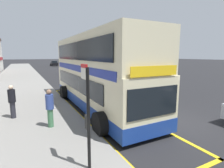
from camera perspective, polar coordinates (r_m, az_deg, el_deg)
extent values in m
plane|color=black|center=(38.45, -17.50, 4.04)|extent=(260.00, 260.00, 0.00)
cube|color=gray|center=(37.88, -27.99, 3.42)|extent=(6.00, 76.00, 0.14)
cube|color=beige|center=(11.04, -5.10, -0.64)|extent=(2.54, 10.73, 2.30)
cube|color=beige|center=(10.87, -5.26, 10.33)|extent=(2.52, 10.52, 1.90)
cube|color=navy|center=(11.21, -5.04, -4.92)|extent=(2.56, 10.75, 0.60)
cube|color=navy|center=(10.90, -5.19, 5.43)|extent=(2.57, 9.87, 0.36)
cube|color=black|center=(10.96, -12.19, 0.71)|extent=(0.04, 8.59, 0.90)
cube|color=black|center=(10.46, -11.95, 10.49)|extent=(0.04, 9.45, 1.00)
cube|color=black|center=(6.44, 13.49, -5.80)|extent=(2.24, 0.04, 1.10)
cube|color=yellow|center=(6.25, 13.88, 4.17)|extent=(2.03, 0.04, 0.36)
cylinder|color=black|center=(7.32, -3.33, -12.78)|extent=(0.56, 1.00, 1.00)
cylinder|color=black|center=(8.71, 13.48, -9.35)|extent=(0.56, 1.00, 1.00)
cylinder|color=black|center=(13.59, -15.15, -2.69)|extent=(0.56, 1.00, 1.00)
cylinder|color=black|center=(14.39, -4.50, -1.73)|extent=(0.56, 1.00, 1.00)
cube|color=gold|center=(10.57, -11.71, -8.77)|extent=(0.16, 13.78, 0.01)
cube|color=gold|center=(11.56, 1.58, -6.99)|extent=(0.16, 13.78, 0.01)
cube|color=gold|center=(17.30, -13.48, -1.75)|extent=(2.90, 0.16, 0.01)
cylinder|color=black|center=(4.78, -7.69, -11.66)|extent=(0.09, 0.09, 2.82)
cube|color=silver|center=(4.73, -9.06, 3.43)|extent=(0.05, 0.42, 0.30)
cube|color=red|center=(4.71, -9.13, 5.85)|extent=(0.05, 0.42, 0.10)
cube|color=black|center=(4.91, -8.07, -12.45)|extent=(0.06, 0.28, 0.40)
cube|color=#B2191E|center=(41.15, -32.66, 6.96)|extent=(0.08, 9.01, 0.56)
cube|color=maroon|center=(32.28, -10.84, 4.55)|extent=(1.76, 4.20, 0.72)
cube|color=black|center=(32.14, -10.82, 5.71)|extent=(1.52, 1.90, 0.60)
cylinder|color=black|center=(33.31, -13.01, 4.00)|extent=(0.22, 0.60, 0.60)
cylinder|color=black|center=(33.82, -9.93, 4.18)|extent=(0.22, 0.60, 0.60)
cylinder|color=black|center=(30.80, -11.79, 3.63)|extent=(0.22, 0.60, 0.60)
cylinder|color=black|center=(31.36, -8.50, 3.82)|extent=(0.22, 0.60, 0.60)
cube|color=black|center=(57.61, -18.35, 6.28)|extent=(1.76, 4.20, 0.72)
cube|color=black|center=(57.48, -18.37, 6.93)|extent=(1.52, 1.90, 0.60)
cylinder|color=black|center=(58.77, -19.44, 5.92)|extent=(0.22, 0.60, 0.60)
cylinder|color=black|center=(59.06, -17.64, 6.03)|extent=(0.22, 0.60, 0.60)
cylinder|color=black|center=(56.20, -19.06, 5.81)|extent=(0.22, 0.60, 0.60)
cylinder|color=black|center=(56.50, -17.18, 5.92)|extent=(0.22, 0.60, 0.60)
cube|color=maroon|center=(24.38, -5.23, 3.18)|extent=(1.76, 4.20, 0.72)
cube|color=black|center=(24.23, -5.16, 4.71)|extent=(1.52, 1.90, 0.60)
cylinder|color=black|center=(25.31, -8.29, 2.53)|extent=(0.22, 0.60, 0.60)
cylinder|color=black|center=(25.97, -4.39, 2.77)|extent=(0.22, 0.60, 0.60)
cylinder|color=black|center=(22.88, -6.15, 1.86)|extent=(0.22, 0.60, 0.60)
cylinder|color=black|center=(23.62, -1.92, 2.14)|extent=(0.22, 0.60, 0.60)
cylinder|color=#3F724C|center=(8.24, -19.47, -10.39)|extent=(0.24, 0.24, 0.82)
cylinder|color=#33478C|center=(8.03, -19.75, -5.47)|extent=(0.34, 0.34, 0.65)
sphere|color=#8C664C|center=(7.94, -19.92, -2.45)|extent=(0.22, 0.22, 0.22)
cylinder|color=#26262D|center=(10.14, -29.64, -7.41)|extent=(0.24, 0.24, 0.81)
cylinder|color=black|center=(9.97, -29.97, -3.38)|extent=(0.34, 0.34, 0.64)
sphere|color=beige|center=(9.89, -30.18, -0.95)|extent=(0.22, 0.22, 0.22)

